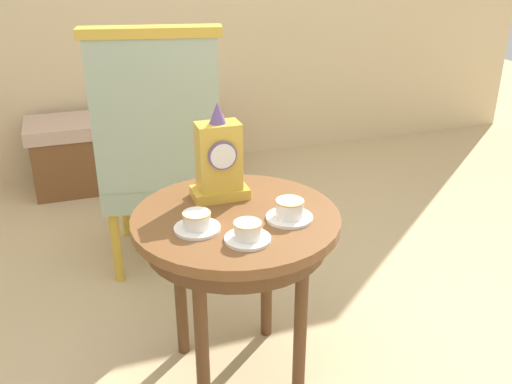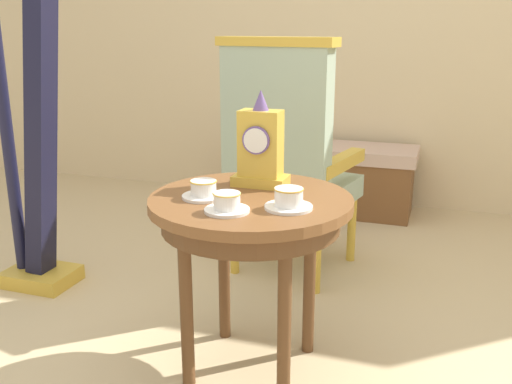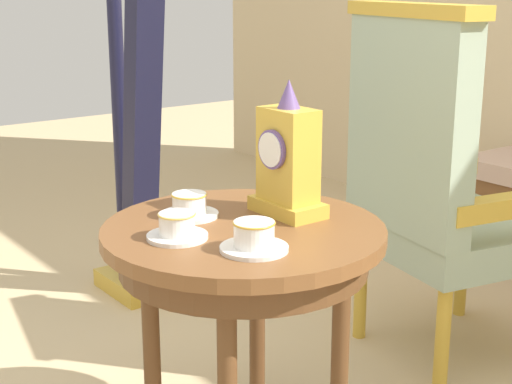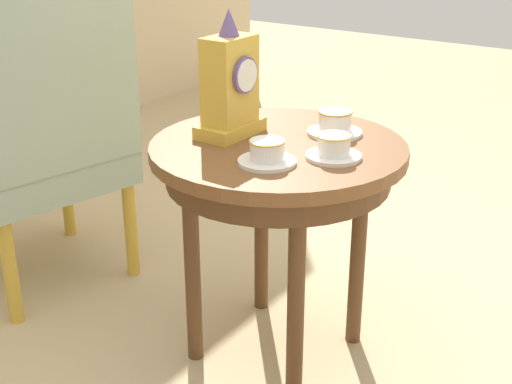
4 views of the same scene
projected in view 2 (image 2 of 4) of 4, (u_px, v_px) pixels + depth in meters
name	position (u px, v px, depth m)	size (l,w,h in m)	color
ground_plane	(225.00, 367.00, 2.05)	(10.00, 10.00, 0.00)	tan
side_table	(251.00, 219.00, 1.90)	(0.68, 0.68, 0.64)	brown
teacup_left	(204.00, 190.00, 1.86)	(0.14, 0.14, 0.06)	white
teacup_right	(227.00, 203.00, 1.72)	(0.14, 0.14, 0.06)	white
teacup_center	(289.00, 200.00, 1.75)	(0.15, 0.15, 0.07)	white
mantel_clock	(261.00, 148.00, 1.98)	(0.19, 0.11, 0.34)	gold
armchair	(286.00, 157.00, 2.67)	(0.64, 0.63, 1.14)	#9EB299
harp	(31.00, 128.00, 2.51)	(0.40, 0.24, 1.85)	gold
window_bench	(324.00, 177.00, 3.78)	(1.19, 0.40, 0.44)	#CCA893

